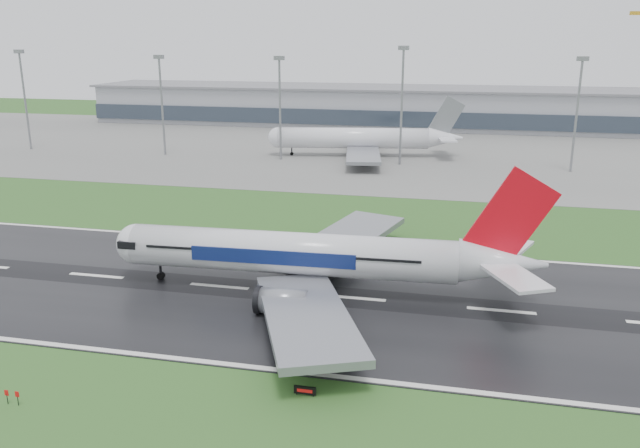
# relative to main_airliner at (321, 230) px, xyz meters

# --- Properties ---
(ground) EXTENTS (520.00, 520.00, 0.00)m
(ground) POSITION_rel_main_airliner_xyz_m (-14.87, -1.78, -9.22)
(ground) COLOR #27521E
(ground) RESTS_ON ground
(runway) EXTENTS (400.00, 45.00, 0.10)m
(runway) POSITION_rel_main_airliner_xyz_m (-14.87, -1.78, -9.17)
(runway) COLOR black
(runway) RESTS_ON ground
(apron) EXTENTS (400.00, 130.00, 0.08)m
(apron) POSITION_rel_main_airliner_xyz_m (-14.87, 123.22, -9.18)
(apron) COLOR slate
(apron) RESTS_ON ground
(terminal) EXTENTS (240.00, 36.00, 15.00)m
(terminal) POSITION_rel_main_airliner_xyz_m (-14.87, 183.22, -1.72)
(terminal) COLOR #90929A
(terminal) RESTS_ON ground
(main_airliner) EXTENTS (64.15, 61.32, 18.25)m
(main_airliner) POSITION_rel_main_airliner_xyz_m (0.00, 0.00, 0.00)
(main_airliner) COLOR silver
(main_airliner) RESTS_ON runway
(parked_airliner) EXTENTS (68.88, 65.46, 17.71)m
(parked_airliner) POSITION_rel_main_airliner_xyz_m (-11.68, 109.35, -0.29)
(parked_airliner) COLOR silver
(parked_airliner) RESTS_ON apron
(runway_sign) EXTENTS (2.31, 0.71, 1.04)m
(runway_sign) POSITION_rel_main_airliner_xyz_m (4.53, -27.87, -8.70)
(runway_sign) COLOR black
(runway_sign) RESTS_ON ground
(floodmast_0) EXTENTS (0.64, 0.64, 30.36)m
(floodmast_0) POSITION_rel_main_airliner_xyz_m (-118.95, 98.22, 5.96)
(floodmast_0) COLOR gray
(floodmast_0) RESTS_ON ground
(floodmast_1) EXTENTS (0.64, 0.64, 29.02)m
(floodmast_1) POSITION_rel_main_airliner_xyz_m (-71.49, 98.22, 5.29)
(floodmast_1) COLOR gray
(floodmast_1) RESTS_ON ground
(floodmast_2) EXTENTS (0.64, 0.64, 28.93)m
(floodmast_2) POSITION_rel_main_airliner_xyz_m (-34.09, 98.22, 5.24)
(floodmast_2) COLOR gray
(floodmast_2) RESTS_ON ground
(floodmast_3) EXTENTS (0.64, 0.64, 31.85)m
(floodmast_3) POSITION_rel_main_airliner_xyz_m (1.41, 98.22, 6.70)
(floodmast_3) COLOR gray
(floodmast_3) RESTS_ON ground
(floodmast_4) EXTENTS (0.64, 0.64, 29.29)m
(floodmast_4) POSITION_rel_main_airliner_xyz_m (47.86, 98.22, 5.42)
(floodmast_4) COLOR gray
(floodmast_4) RESTS_ON ground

